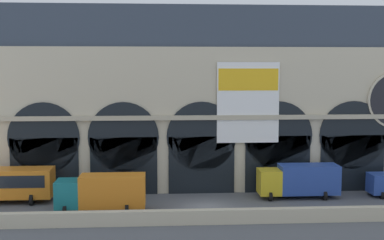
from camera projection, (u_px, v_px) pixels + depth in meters
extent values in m
plane|color=#54565B|center=(206.00, 207.00, 43.47)|extent=(200.00, 200.00, 0.00)
cube|color=beige|center=(212.00, 217.00, 38.68)|extent=(90.00, 0.70, 1.14)
cube|color=beige|center=(200.00, 119.00, 49.78)|extent=(46.46, 4.16, 14.17)
cube|color=#333D4C|center=(200.00, 27.00, 49.16)|extent=(46.46, 3.56, 4.05)
cube|color=black|center=(45.00, 167.00, 47.14)|extent=(6.41, 0.20, 5.58)
cylinder|color=black|center=(44.00, 138.00, 46.86)|extent=(6.74, 0.20, 6.74)
cube|color=black|center=(124.00, 166.00, 47.62)|extent=(6.41, 0.20, 5.58)
cylinder|color=black|center=(123.00, 137.00, 47.34)|extent=(6.74, 0.20, 6.74)
cube|color=black|center=(201.00, 165.00, 48.10)|extent=(6.41, 0.20, 5.58)
cylinder|color=black|center=(202.00, 136.00, 47.82)|extent=(6.74, 0.20, 6.74)
cube|color=black|center=(278.00, 164.00, 48.58)|extent=(6.41, 0.20, 5.58)
cylinder|color=black|center=(278.00, 136.00, 48.30)|extent=(6.74, 0.20, 6.74)
cube|color=black|center=(352.00, 163.00, 49.06)|extent=(6.41, 0.20, 5.58)
cylinder|color=black|center=(353.00, 135.00, 48.78)|extent=(6.74, 0.20, 6.74)
cube|color=white|center=(248.00, 103.00, 47.66)|extent=(6.03, 0.12, 7.77)
cube|color=yellow|center=(248.00, 80.00, 47.36)|extent=(5.78, 0.04, 2.10)
cube|color=#B6AB91|center=(202.00, 118.00, 47.53)|extent=(46.46, 0.50, 0.44)
cylinder|color=black|center=(32.00, 200.00, 43.99)|extent=(0.28, 1.00, 1.00)
cylinder|color=black|center=(38.00, 193.00, 46.22)|extent=(0.28, 1.00, 1.00)
cube|color=#19727A|center=(68.00, 194.00, 41.87)|extent=(2.00, 2.30, 2.30)
cube|color=orange|center=(113.00, 191.00, 42.09)|extent=(5.50, 2.30, 2.70)
cylinder|color=black|center=(65.00, 210.00, 40.95)|extent=(0.28, 0.84, 0.84)
cylinder|color=black|center=(70.00, 204.00, 43.01)|extent=(0.28, 0.84, 0.84)
cylinder|color=black|center=(127.00, 209.00, 41.28)|extent=(0.28, 0.84, 0.84)
cylinder|color=black|center=(129.00, 203.00, 43.33)|extent=(0.28, 0.84, 0.84)
cube|color=gold|center=(269.00, 182.00, 46.34)|extent=(2.00, 2.30, 2.30)
cube|color=#28479E|center=(309.00, 179.00, 46.56)|extent=(5.50, 2.30, 2.70)
cylinder|color=black|center=(270.00, 196.00, 45.42)|extent=(0.28, 0.84, 0.84)
cylinder|color=black|center=(266.00, 191.00, 47.48)|extent=(0.28, 0.84, 0.84)
cylinder|color=black|center=(325.00, 196.00, 45.75)|extent=(0.28, 0.84, 0.84)
cylinder|color=black|center=(318.00, 190.00, 47.81)|extent=(0.28, 0.84, 0.84)
cylinder|color=black|center=(382.00, 195.00, 46.15)|extent=(0.28, 0.68, 0.68)
cylinder|color=black|center=(374.00, 191.00, 47.94)|extent=(0.28, 0.68, 0.68)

